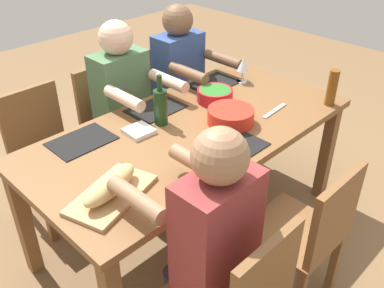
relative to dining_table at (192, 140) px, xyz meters
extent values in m
plane|color=brown|center=(0.00, 0.00, -0.66)|extent=(8.00, 8.00, 0.00)
cube|color=brown|center=(0.00, 0.00, 0.06)|extent=(1.86, 0.92, 0.04)
cube|color=brown|center=(-0.87, -0.40, -0.31)|extent=(0.07, 0.07, 0.70)
cube|color=brown|center=(0.87, -0.40, -0.31)|extent=(0.07, 0.07, 0.70)
cube|color=brown|center=(-0.87, 0.40, -0.31)|extent=(0.07, 0.07, 0.70)
cube|color=brown|center=(0.51, -0.70, -0.22)|extent=(0.40, 0.40, 0.03)
cube|color=brown|center=(0.51, -0.88, -0.01)|extent=(0.38, 0.04, 0.40)
cube|color=brown|center=(0.34, -0.53, -0.45)|extent=(0.04, 0.04, 0.42)
cube|color=brown|center=(0.68, -0.53, -0.45)|extent=(0.04, 0.04, 0.42)
cube|color=brown|center=(0.34, -0.87, -0.45)|extent=(0.04, 0.04, 0.42)
cube|color=brown|center=(0.68, -0.87, -0.45)|extent=(0.04, 0.04, 0.42)
cube|color=brown|center=(0.51, 0.88, -0.01)|extent=(0.38, 0.04, 0.40)
cube|color=brown|center=(0.34, 0.53, -0.45)|extent=(0.04, 0.04, 0.42)
cylinder|color=#2D2D38|center=(0.43, 0.48, -0.43)|extent=(0.11, 0.11, 0.45)
cube|color=maroon|center=(0.51, 0.64, 0.07)|extent=(0.34, 0.20, 0.55)
cylinder|color=#9E7251|center=(0.68, 0.37, 0.19)|extent=(0.07, 0.30, 0.07)
cylinder|color=#9E7251|center=(0.34, 0.37, 0.19)|extent=(0.07, 0.30, 0.07)
sphere|color=#9E7251|center=(0.51, 0.64, 0.44)|extent=(0.21, 0.21, 0.21)
cube|color=brown|center=(-0.51, -0.70, -0.22)|extent=(0.40, 0.40, 0.03)
cube|color=brown|center=(-0.51, -0.88, -0.01)|extent=(0.38, 0.04, 0.40)
cube|color=brown|center=(-0.68, -0.53, -0.45)|extent=(0.04, 0.04, 0.42)
cube|color=brown|center=(-0.34, -0.53, -0.45)|extent=(0.04, 0.04, 0.42)
cube|color=brown|center=(-0.68, -0.87, -0.45)|extent=(0.04, 0.04, 0.42)
cube|color=brown|center=(-0.34, -0.87, -0.45)|extent=(0.04, 0.04, 0.42)
cylinder|color=#2D2D38|center=(-0.59, -0.48, -0.43)|extent=(0.11, 0.11, 0.45)
cylinder|color=#2D2D38|center=(-0.43, -0.48, -0.43)|extent=(0.11, 0.11, 0.45)
cube|color=#334C8C|center=(-0.51, -0.64, 0.07)|extent=(0.34, 0.20, 0.55)
cylinder|color=brown|center=(-0.68, -0.37, 0.19)|extent=(0.07, 0.30, 0.07)
cylinder|color=brown|center=(-0.34, -0.37, 0.19)|extent=(0.07, 0.30, 0.07)
sphere|color=brown|center=(-0.51, -0.64, 0.44)|extent=(0.21, 0.21, 0.21)
cube|color=brown|center=(0.00, 0.70, -0.22)|extent=(0.40, 0.40, 0.03)
cube|color=brown|center=(0.00, 0.88, -0.01)|extent=(0.38, 0.04, 0.40)
cube|color=brown|center=(0.17, 0.53, -0.45)|extent=(0.04, 0.04, 0.42)
cube|color=brown|center=(-0.17, 0.53, -0.45)|extent=(0.04, 0.04, 0.42)
cube|color=brown|center=(-0.17, 0.87, -0.45)|extent=(0.04, 0.04, 0.42)
cube|color=brown|center=(0.00, -0.70, -0.22)|extent=(0.40, 0.40, 0.03)
cube|color=brown|center=(0.00, -0.88, -0.01)|extent=(0.38, 0.04, 0.40)
cube|color=brown|center=(-0.17, -0.53, -0.45)|extent=(0.04, 0.04, 0.42)
cube|color=brown|center=(0.17, -0.53, -0.45)|extent=(0.04, 0.04, 0.42)
cube|color=brown|center=(-0.17, -0.87, -0.45)|extent=(0.04, 0.04, 0.42)
cube|color=brown|center=(0.17, -0.87, -0.45)|extent=(0.04, 0.04, 0.42)
cylinder|color=#2D2D38|center=(-0.08, -0.48, -0.43)|extent=(0.11, 0.11, 0.45)
cylinder|color=#2D2D38|center=(0.08, -0.48, -0.43)|extent=(0.11, 0.11, 0.45)
cube|color=#4C724C|center=(0.00, -0.64, 0.07)|extent=(0.34, 0.20, 0.55)
cylinder|color=beige|center=(-0.17, -0.37, 0.19)|extent=(0.07, 0.30, 0.07)
cylinder|color=beige|center=(0.17, -0.37, 0.19)|extent=(0.07, 0.30, 0.07)
sphere|color=beige|center=(0.00, -0.64, 0.44)|extent=(0.21, 0.21, 0.21)
cylinder|color=#B21923|center=(-0.32, -0.12, 0.12)|extent=(0.22, 0.22, 0.08)
cylinder|color=#2D7028|center=(-0.32, -0.12, 0.15)|extent=(0.19, 0.19, 0.03)
cylinder|color=red|center=(-0.18, 0.12, 0.13)|extent=(0.26, 0.26, 0.09)
cylinder|color=#669E33|center=(-0.18, 0.12, 0.15)|extent=(0.23, 0.23, 0.03)
cube|color=tan|center=(0.67, 0.18, 0.09)|extent=(0.45, 0.33, 0.02)
ellipsoid|color=tan|center=(0.67, 0.18, 0.15)|extent=(0.34, 0.20, 0.09)
cylinder|color=#193819|center=(0.09, -0.15, 0.18)|extent=(0.08, 0.08, 0.20)
cylinder|color=#193819|center=(0.09, -0.15, 0.33)|extent=(0.03, 0.03, 0.09)
cylinder|color=brown|center=(-0.78, 0.40, 0.19)|extent=(0.06, 0.06, 0.22)
cylinder|color=silver|center=(-0.66, -0.19, 0.08)|extent=(0.07, 0.07, 0.01)
cylinder|color=silver|center=(-0.66, -0.19, 0.13)|extent=(0.01, 0.01, 0.07)
cone|color=silver|center=(-0.66, -0.19, 0.21)|extent=(0.08, 0.08, 0.08)
cube|color=black|center=(0.51, -0.30, 0.08)|extent=(0.32, 0.23, 0.01)
cube|color=black|center=(-0.51, -0.30, 0.08)|extent=(0.32, 0.23, 0.01)
cube|color=black|center=(0.00, 0.30, 0.08)|extent=(0.32, 0.23, 0.01)
cube|color=black|center=(0.00, -0.30, 0.08)|extent=(0.32, 0.23, 0.01)
cube|color=silver|center=(-0.47, 0.22, 0.09)|extent=(0.23, 0.04, 0.01)
cube|color=white|center=(0.25, -0.16, 0.09)|extent=(0.15, 0.15, 0.02)
camera|label=1|loc=(1.44, 1.43, 1.25)|focal=39.75mm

